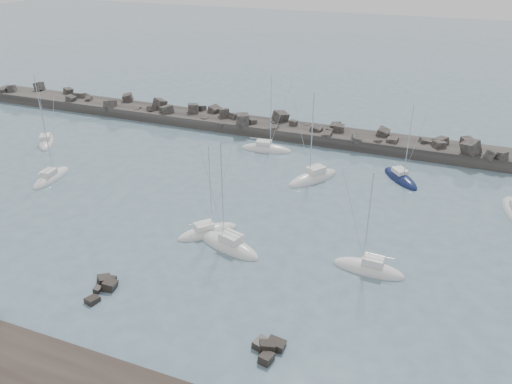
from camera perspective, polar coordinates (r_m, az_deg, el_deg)
ground at (r=55.69m, az=-9.28°, el=-6.43°), size 400.00×400.00×0.00m
rock_cluster_near at (r=51.38m, az=-16.99°, el=-10.31°), size 2.67×4.59×1.43m
rock_cluster_far at (r=43.12m, az=1.37°, el=-17.44°), size 2.67×3.18×1.55m
breakwater at (r=88.94m, az=-0.91°, el=7.28°), size 115.00×7.26×5.50m
sailboat_1 at (r=90.22m, az=-22.82°, el=5.27°), size 6.54×7.62×12.28m
sailboat_2 at (r=76.18m, az=-22.33°, el=1.49°), size 3.03×7.67×11.90m
sailboat_3 at (r=80.30m, az=1.18°, el=4.89°), size 8.56×3.51×13.16m
sailboat_4 at (r=55.26m, az=-3.15°, el=-6.16°), size 8.71×4.95×13.36m
sailboat_5 at (r=70.75m, az=6.56°, el=1.55°), size 6.90×8.69×13.80m
sailboat_6 at (r=57.88m, az=-5.57°, el=-4.62°), size 6.55×6.93×11.57m
sailboat_7 at (r=73.16m, az=16.17°, el=1.47°), size 6.58×7.33×11.98m
sailboat_8 at (r=52.86m, az=12.73°, el=-8.61°), size 7.49×2.59×11.98m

